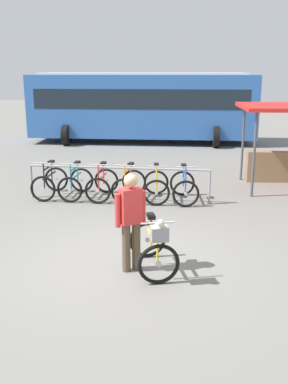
{
  "coord_description": "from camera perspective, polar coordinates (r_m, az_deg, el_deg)",
  "views": [
    {
      "loc": [
        1.19,
        -6.95,
        3.21
      ],
      "look_at": [
        0.28,
        0.92,
        1.0
      ],
      "focal_mm": 41.1,
      "sensor_mm": 36.0,
      "label": 1
    }
  ],
  "objects": [
    {
      "name": "ground_plane",
      "position": [
        7.75,
        -2.9,
        -8.91
      ],
      "size": [
        80.0,
        80.0,
        0.0
      ],
      "primitive_type": "plane",
      "color": "slate"
    },
    {
      "name": "person_with_featured_bike",
      "position": [
        7.08,
        -1.7,
        -3.4
      ],
      "size": [
        0.46,
        0.35,
        1.64
      ],
      "color": "brown",
      "rests_on": "ground"
    },
    {
      "name": "racked_bike_teal",
      "position": [
        11.52,
        -8.84,
        1.13
      ],
      "size": [
        0.7,
        1.11,
        0.97
      ],
      "color": "black",
      "rests_on": "ground"
    },
    {
      "name": "racked_bike_yellow",
      "position": [
        11.13,
        1.61,
        0.79
      ],
      "size": [
        0.76,
        1.16,
        0.97
      ],
      "color": "black",
      "rests_on": "ground"
    },
    {
      "name": "bike_rack_rail",
      "position": [
        11.01,
        -3.38,
        2.4
      ],
      "size": [
        4.61,
        0.12,
        0.88
      ],
      "color": "#99999E",
      "rests_on": "ground"
    },
    {
      "name": "racked_bike_orange",
      "position": [
        11.22,
        -1.95,
        0.91
      ],
      "size": [
        0.78,
        1.15,
        0.97
      ],
      "color": "black",
      "rests_on": "ground"
    },
    {
      "name": "racked_bike_blue",
      "position": [
        11.09,
        5.21,
        0.67
      ],
      "size": [
        0.78,
        1.18,
        0.98
      ],
      "color": "black",
      "rests_on": "ground"
    },
    {
      "name": "bus_distant",
      "position": [
        20.17,
        -0.17,
        11.42
      ],
      "size": [
        10.06,
        3.58,
        3.08
      ],
      "color": "#3366B7",
      "rests_on": "ground"
    },
    {
      "name": "racked_bike_black",
      "position": [
        11.74,
        -12.13,
        1.22
      ],
      "size": [
        0.69,
        1.13,
        0.98
      ],
      "color": "black",
      "rests_on": "ground"
    },
    {
      "name": "racked_bike_red",
      "position": [
        11.35,
        -5.44,
        1.02
      ],
      "size": [
        0.68,
        1.12,
        0.97
      ],
      "color": "black",
      "rests_on": "ground"
    },
    {
      "name": "featured_bicycle",
      "position": [
        7.12,
        1.33,
        -6.92
      ],
      "size": [
        0.93,
        1.25,
        1.09
      ],
      "color": "black",
      "rests_on": "ground"
    }
  ]
}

